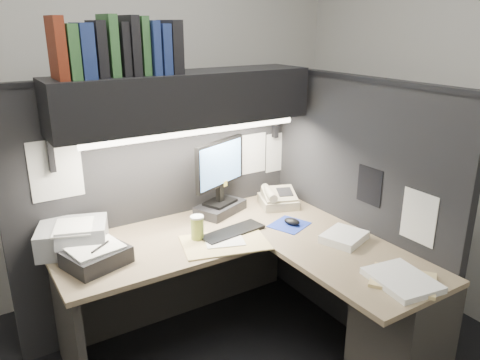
% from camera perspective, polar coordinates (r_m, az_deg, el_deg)
% --- Properties ---
extents(wall_back, '(3.50, 0.04, 2.70)m').
position_cam_1_polar(wall_back, '(3.43, -14.09, 8.59)').
color(wall_back, '#BBB8B1').
rests_on(wall_back, floor).
extents(wall_right, '(0.04, 3.00, 2.70)m').
position_cam_1_polar(wall_right, '(3.33, 26.12, 6.96)').
color(wall_right, '#BBB8B1').
rests_on(wall_right, floor).
extents(partition_back, '(1.90, 0.06, 1.60)m').
position_cam_1_polar(partition_back, '(3.07, -9.32, -2.96)').
color(partition_back, black).
rests_on(partition_back, floor).
extents(partition_right, '(0.06, 1.50, 1.60)m').
position_cam_1_polar(partition_right, '(2.99, 13.71, -3.83)').
color(partition_right, black).
rests_on(partition_right, floor).
extents(desk, '(1.70, 1.53, 0.73)m').
position_cam_1_polar(desk, '(2.70, 7.37, -14.64)').
color(desk, '#816F52').
rests_on(desk, floor).
extents(overhead_shelf, '(1.55, 0.34, 0.30)m').
position_cam_1_polar(overhead_shelf, '(2.76, -6.75, 9.84)').
color(overhead_shelf, black).
rests_on(overhead_shelf, partition_back).
extents(task_light_tube, '(1.32, 0.04, 0.04)m').
position_cam_1_polar(task_light_tube, '(2.67, -5.30, 5.87)').
color(task_light_tube, white).
rests_on(task_light_tube, overhead_shelf).
extents(monitor, '(0.43, 0.31, 0.49)m').
position_cam_1_polar(monitor, '(3.02, -2.44, -0.58)').
color(monitor, black).
rests_on(monitor, desk).
extents(keyboard, '(0.42, 0.19, 0.02)m').
position_cam_1_polar(keyboard, '(2.78, -0.91, -6.37)').
color(keyboard, black).
rests_on(keyboard, desk).
extents(mousepad, '(0.28, 0.26, 0.00)m').
position_cam_1_polar(mousepad, '(2.91, 6.02, -5.44)').
color(mousepad, '#1C319B').
rests_on(mousepad, desk).
extents(mouse, '(0.10, 0.12, 0.04)m').
position_cam_1_polar(mouse, '(2.91, 6.35, -5.05)').
color(mouse, black).
rests_on(mouse, mousepad).
extents(telephone, '(0.31, 0.31, 0.10)m').
position_cam_1_polar(telephone, '(3.19, 4.67, -2.31)').
color(telephone, tan).
rests_on(telephone, desk).
extents(coffee_cup, '(0.09, 0.09, 0.14)m').
position_cam_1_polar(coffee_cup, '(2.69, -5.23, -5.96)').
color(coffee_cup, '#C5C950').
rests_on(coffee_cup, desk).
extents(printer, '(0.44, 0.41, 0.14)m').
position_cam_1_polar(printer, '(2.74, -19.69, -6.55)').
color(printer, '#939598').
rests_on(printer, desk).
extents(notebook_stack, '(0.35, 0.32, 0.09)m').
position_cam_1_polar(notebook_stack, '(2.54, -17.09, -8.96)').
color(notebook_stack, black).
rests_on(notebook_stack, desk).
extents(open_folder, '(0.54, 0.43, 0.01)m').
position_cam_1_polar(open_folder, '(2.67, -1.87, -7.64)').
color(open_folder, tan).
rests_on(open_folder, desk).
extents(paper_stack_a, '(0.29, 0.27, 0.05)m').
position_cam_1_polar(paper_stack_a, '(2.76, 12.56, -6.81)').
color(paper_stack_a, white).
rests_on(paper_stack_a, desk).
extents(paper_stack_b, '(0.30, 0.35, 0.03)m').
position_cam_1_polar(paper_stack_b, '(2.42, 19.14, -11.46)').
color(paper_stack_b, white).
rests_on(paper_stack_b, desk).
extents(manila_stack, '(0.36, 0.38, 0.02)m').
position_cam_1_polar(manila_stack, '(2.44, 19.26, -11.44)').
color(manila_stack, tan).
rests_on(manila_stack, desk).
extents(binder_row, '(0.65, 0.25, 0.31)m').
position_cam_1_polar(binder_row, '(2.59, -14.73, 15.29)').
color(binder_row, maroon).
rests_on(binder_row, overhead_shelf).
extents(pinned_papers, '(1.76, 1.31, 0.51)m').
position_cam_1_polar(pinned_papers, '(2.84, 0.64, 0.98)').
color(pinned_papers, white).
rests_on(pinned_papers, partition_back).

